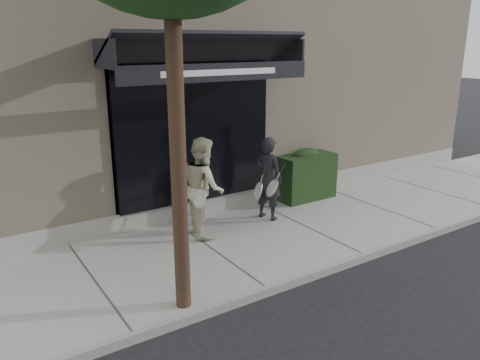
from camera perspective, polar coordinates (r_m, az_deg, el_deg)
ground at (r=9.14m, az=7.67°, el=-6.14°), size 80.00×80.00×0.00m
sidewalk at (r=9.12m, az=7.68°, el=-5.79°), size 20.00×3.00×0.12m
curb at (r=8.12m, az=14.90°, el=-9.07°), size 20.00×0.10×0.14m
building_facade at (r=12.62m, az=-7.05°, el=12.93°), size 14.30×8.04×5.64m
hedge at (r=10.50m, az=7.93°, el=0.66°), size 1.30×0.70×1.14m
pedestrian_front at (r=9.11m, az=3.44°, el=0.18°), size 0.85×0.88×1.65m
pedestrian_back at (r=8.36m, az=-4.46°, el=-0.82°), size 0.88×1.02×1.79m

